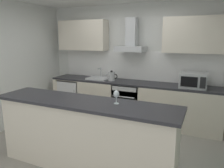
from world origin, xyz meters
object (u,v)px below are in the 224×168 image
at_px(wine_glass, 116,95).
at_px(range_hood, 131,41).
at_px(oven, 128,101).
at_px(kettle, 112,76).
at_px(refrigerator, 74,96).
at_px(microwave, 193,80).
at_px(sink, 99,78).

bearing_deg(wine_glass, range_hood, 104.16).
bearing_deg(range_hood, oven, -90.00).
distance_m(oven, kettle, 0.67).
distance_m(oven, refrigerator, 1.47).
relative_size(microwave, sink, 1.00).
xyz_separation_m(microwave, kettle, (-1.73, -0.01, -0.04)).
bearing_deg(refrigerator, range_hood, 5.16).
height_order(sink, range_hood, range_hood).
bearing_deg(kettle, sink, 172.75).
bearing_deg(microwave, kettle, -179.81).
xyz_separation_m(oven, sink, (-0.75, 0.01, 0.47)).
relative_size(microwave, range_hood, 0.69).
height_order(microwave, sink, microwave).
bearing_deg(kettle, oven, 4.88).
xyz_separation_m(range_hood, wine_glass, (0.52, -2.05, -0.65)).
height_order(oven, wine_glass, wine_glass).
xyz_separation_m(oven, microwave, (1.34, -0.03, 0.59)).
distance_m(refrigerator, microwave, 2.87).
bearing_deg(wine_glass, microwave, 66.61).
bearing_deg(kettle, microwave, 0.19).
bearing_deg(refrigerator, sink, 1.09).
bearing_deg(sink, range_hood, 9.03).
height_order(oven, refrigerator, oven).
relative_size(range_hood, wine_glass, 4.05).
height_order(oven, range_hood, range_hood).
height_order(refrigerator, wine_glass, wine_glass).
distance_m(refrigerator, range_hood, 2.00).
bearing_deg(microwave, range_hood, 173.28).
relative_size(oven, sink, 1.60).
bearing_deg(oven, microwave, -1.19).
bearing_deg(oven, wine_glass, -74.93).
distance_m(sink, kettle, 0.36).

